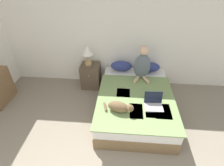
% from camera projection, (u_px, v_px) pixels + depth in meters
% --- Properties ---
extents(wall_back, '(6.16, 0.05, 2.55)m').
position_uv_depth(wall_back, '(112.00, 35.00, 4.02)').
color(wall_back, white).
rests_on(wall_back, ground_plane).
extents(bed, '(1.51, 2.06, 0.49)m').
position_uv_depth(bed, '(135.00, 102.00, 3.69)').
color(bed, brown).
rests_on(bed, ground_plane).
extents(pillow_near, '(0.51, 0.28, 0.23)m').
position_uv_depth(pillow_near, '(121.00, 66.00, 4.21)').
color(pillow_near, navy).
rests_on(pillow_near, bed).
extents(pillow_far, '(0.51, 0.28, 0.23)m').
position_uv_depth(pillow_far, '(149.00, 67.00, 4.16)').
color(pillow_far, navy).
rests_on(pillow_far, bed).
extents(person_sitting, '(0.37, 0.36, 0.77)m').
position_uv_depth(person_sitting, '(142.00, 65.00, 3.81)').
color(person_sitting, slate).
rests_on(person_sitting, bed).
extents(cat_tabby, '(0.57, 0.31, 0.20)m').
position_uv_depth(cat_tabby, '(120.00, 107.00, 3.07)').
color(cat_tabby, brown).
rests_on(cat_tabby, bed).
extents(laptop_open, '(0.34, 0.30, 0.25)m').
position_uv_depth(laptop_open, '(154.00, 104.00, 3.21)').
color(laptop_open, '#B7B7BC').
rests_on(laptop_open, bed).
extents(nightstand, '(0.46, 0.44, 0.62)m').
position_uv_depth(nightstand, '(91.00, 76.00, 4.39)').
color(nightstand, brown).
rests_on(nightstand, ground_plane).
extents(table_lamp, '(0.26, 0.26, 0.49)m').
position_uv_depth(table_lamp, '(88.00, 52.00, 4.03)').
color(table_lamp, tan).
rests_on(table_lamp, nightstand).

